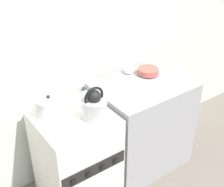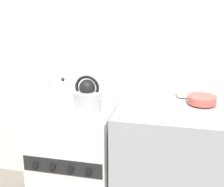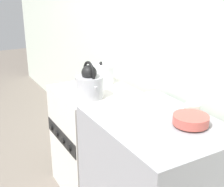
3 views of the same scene
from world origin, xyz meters
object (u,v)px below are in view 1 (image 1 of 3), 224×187
object	(u,v)px
kettle	(94,106)
cooking_pot	(49,106)
small_ceramic_bowl	(128,70)
enamel_bowl	(148,71)
stove	(76,158)

from	to	relation	value
kettle	cooking_pot	size ratio (longest dim) A/B	1.25
kettle	small_ceramic_bowl	bearing A→B (deg)	31.32
kettle	enamel_bowl	bearing A→B (deg)	18.16
cooking_pot	small_ceramic_bowl	xyz separation A→B (m)	(0.89, 0.15, -0.01)
cooking_pot	small_ceramic_bowl	world-z (taller)	cooking_pot
enamel_bowl	small_ceramic_bowl	bearing A→B (deg)	134.23
kettle	enamel_bowl	world-z (taller)	kettle
stove	enamel_bowl	distance (m)	1.03
cooking_pot	small_ceramic_bowl	distance (m)	0.91
stove	kettle	distance (m)	0.56
enamel_bowl	small_ceramic_bowl	world-z (taller)	enamel_bowl
cooking_pot	enamel_bowl	bearing A→B (deg)	1.03
enamel_bowl	cooking_pot	bearing A→B (deg)	-178.97
enamel_bowl	small_ceramic_bowl	size ratio (longest dim) A/B	2.12
kettle	small_ceramic_bowl	size ratio (longest dim) A/B	2.87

